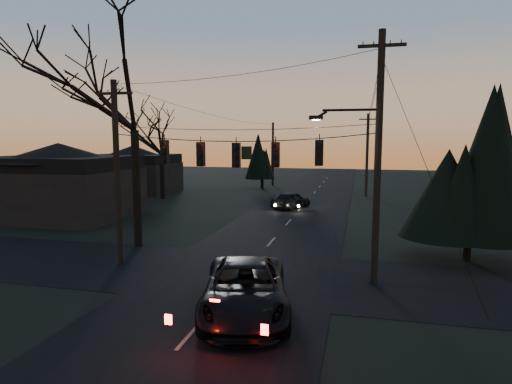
% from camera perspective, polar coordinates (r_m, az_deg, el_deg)
% --- Properties ---
extents(main_road, '(8.00, 120.00, 0.02)m').
position_cam_1_polar(main_road, '(28.50, 3.68, -4.82)').
color(main_road, black).
rests_on(main_road, ground).
extents(cross_road, '(60.00, 7.00, 0.02)m').
position_cam_1_polar(cross_road, '(19.05, -1.67, -10.83)').
color(cross_road, black).
rests_on(cross_road, ground).
extents(utility_pole_right, '(5.00, 0.30, 10.00)m').
position_cam_1_polar(utility_pole_right, '(18.44, 15.41, -11.72)').
color(utility_pole_right, black).
rests_on(utility_pole_right, ground).
extents(utility_pole_left, '(1.80, 0.30, 8.50)m').
position_cam_1_polar(utility_pole_left, '(21.37, -17.59, -9.19)').
color(utility_pole_left, black).
rests_on(utility_pole_left, ground).
extents(utility_pole_far_r, '(1.80, 0.30, 8.50)m').
position_cam_1_polar(utility_pole_far_r, '(45.86, 14.43, -0.54)').
color(utility_pole_far_r, black).
rests_on(utility_pole_far_r, ground).
extents(utility_pole_far_l, '(0.30, 0.30, 8.00)m').
position_cam_1_polar(utility_pole_far_l, '(54.88, 2.25, 0.88)').
color(utility_pole_far_l, black).
rests_on(utility_pole_far_l, ground).
extents(span_signal_assembly, '(11.50, 0.44, 1.58)m').
position_cam_1_polar(span_signal_assembly, '(18.21, -2.46, 5.15)').
color(span_signal_assembly, black).
rests_on(span_signal_assembly, ground).
extents(bare_tree_left, '(9.11, 9.11, 12.69)m').
position_cam_1_polar(bare_tree_left, '(24.12, -16.09, 13.95)').
color(bare_tree_left, black).
rests_on(bare_tree_left, ground).
extents(evergreen_right, '(4.55, 4.55, 7.34)m').
position_cam_1_polar(evergreen_right, '(22.71, 26.83, 2.27)').
color(evergreen_right, black).
rests_on(evergreen_right, ground).
extents(bare_tree_dist, '(7.79, 7.79, 8.82)m').
position_cam_1_polar(bare_tree_dist, '(42.97, -12.52, 7.27)').
color(bare_tree_dist, black).
rests_on(bare_tree_dist, ground).
extents(evergreen_dist, '(3.19, 3.19, 6.02)m').
position_cam_1_polar(evergreen_dist, '(51.36, 0.83, 4.50)').
color(evergreen_dist, black).
rests_on(evergreen_dist, ground).
extents(house_left_near, '(10.00, 8.00, 5.60)m').
position_cam_1_polar(house_left_near, '(35.22, -24.66, 1.41)').
color(house_left_near, black).
rests_on(house_left_near, ground).
extents(house_left_far, '(9.00, 7.00, 5.20)m').
position_cam_1_polar(house_left_far, '(50.17, -16.01, 3.02)').
color(house_left_far, black).
rests_on(house_left_far, ground).
extents(suv_near, '(4.11, 6.52, 1.68)m').
position_cam_1_polar(suv_near, '(14.72, -1.44, -12.86)').
color(suv_near, black).
rests_on(suv_near, ground).
extents(sedan_oncoming_a, '(3.28, 4.59, 1.45)m').
position_cam_1_polar(sedan_oncoming_a, '(36.48, 4.70, -1.08)').
color(sedan_oncoming_a, black).
rests_on(sedan_oncoming_a, ground).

